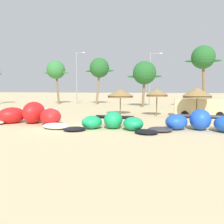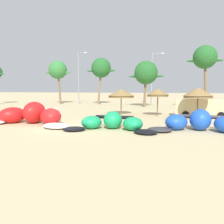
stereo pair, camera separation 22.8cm
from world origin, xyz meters
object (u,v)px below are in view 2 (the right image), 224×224
Objects in this scene: beach_umbrella_middle at (158,93)px; palm_center_right at (205,58)px; palm_left_of_gap at (101,68)px; kite_left_of_center at (112,123)px; parked_van at (201,106)px; beach_umbrella_near_van at (121,93)px; palm_left at (58,70)px; kite_left at (31,116)px; lamppost_west_center at (153,76)px; lamppost_west at (79,75)px; kite_center at (200,123)px; beach_umbrella_near_palms at (198,93)px; palm_center_left at (146,73)px.

palm_center_right is (6.03, 9.91, 4.63)m from beach_umbrella_middle.
kite_left_of_center is at bearing -72.28° from palm_left_of_gap.
palm_center_right is at bearing 79.43° from parked_van.
beach_umbrella_middle is (3.91, -0.51, 0.09)m from beach_umbrella_near_van.
palm_left is (-14.19, 13.30, 3.78)m from beach_umbrella_near_van.
beach_umbrella_near_van is (5.84, 7.95, 1.65)m from kite_left.
kite_left is 25.31m from lamppost_west_center.
lamppost_west is at bearing 35.79° from palm_left.
parked_van is (8.10, -0.52, -1.23)m from beach_umbrella_near_van.
palm_center_right is (3.03, 17.48, 6.48)m from kite_center.
palm_left_of_gap is 0.92× the size of lamppost_west_center.
palm_left_of_gap is (7.90, 0.80, 0.28)m from palm_left.
lamppost_west_center is at bearing 8.99° from palm_left_of_gap.
beach_umbrella_middle is at bearing 111.65° from kite_center.
palm_center_right is at bearing -16.11° from palm_left_of_gap.
lamppost_west reaches higher than palm_left_of_gap.
kite_left_of_center is 21.31m from palm_center_right.
beach_umbrella_near_palms is 0.37× the size of palm_left.
beach_umbrella_near_palms is (13.33, 5.44, 1.79)m from kite_left.
palm_center_right reaches higher than beach_umbrella_near_van.
lamppost_west_center is at bearing 70.18° from kite_left.
beach_umbrella_near_palms is (3.58, -2.00, 0.05)m from beach_umbrella_middle.
lamppost_west is (-5.19, 23.53, 4.65)m from kite_left.
beach_umbrella_middle is 0.55× the size of parked_van.
palm_left_of_gap is at bearing -17.48° from lamppost_west.
kite_left_of_center is 10.91m from parked_van.
palm_center_left is (-2.07, 10.70, 2.73)m from beach_umbrella_middle.
palm_center_left is at bearing 100.93° from beach_umbrella_middle.
kite_center is at bearing -68.35° from beach_umbrella_middle.
lamppost_west_center is (-4.88, 18.01, 2.59)m from beach_umbrella_near_palms.
kite_left_of_center is (6.86, -0.86, -0.20)m from kite_left.
beach_umbrella_near_van is at bearing -65.94° from palm_left_of_gap.
beach_umbrella_middle is at bearing -121.34° from palm_center_right.
palm_left_of_gap is at bearing 129.71° from beach_umbrella_near_palms.
beach_umbrella_middle is 16.27m from lamppost_west_center.
palm_center_right reaches higher than beach_umbrella_middle.
kite_left is at bearing -157.81° from beach_umbrella_near_palms.
palm_left is 0.89× the size of palm_center_right.
parked_van is 13.05m from palm_center_left.
kite_left_of_center is 2.31× the size of beach_umbrella_near_van.
palm_left_of_gap is at bearing 154.42° from palm_center_left.
kite_left is 1.03× the size of palm_left_of_gap.
kite_left is 10.00m from beach_umbrella_near_van.
parked_van is at bearing 73.26° from beach_umbrella_near_palms.
palm_left_of_gap is 1.18× the size of palm_center_left.
beach_umbrella_near_van is at bearing -136.61° from palm_center_right.
palm_center_left is at bearing 120.25° from parked_van.
kite_left_of_center is at bearing -83.38° from beach_umbrella_near_van.
parked_van is (4.18, -0.01, -1.32)m from beach_umbrella_middle.
kite_left is 6.91m from kite_left_of_center.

